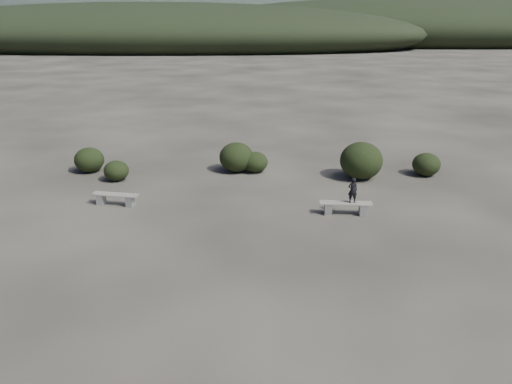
{
  "coord_description": "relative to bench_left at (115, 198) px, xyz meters",
  "views": [
    {
      "loc": [
        0.71,
        -11.02,
        6.27
      ],
      "look_at": [
        0.18,
        3.5,
        1.1
      ],
      "focal_mm": 35.0,
      "sensor_mm": 36.0,
      "label": 1
    }
  ],
  "objects": [
    {
      "name": "shrub_c",
      "position": [
        4.71,
        4.07,
        0.18
      ],
      "size": [
        1.08,
        1.08,
        0.87
      ],
      "primitive_type": "ellipsoid",
      "color": "black",
      "rests_on": "ground"
    },
    {
      "name": "bench_right",
      "position": [
        7.9,
        -0.59,
        0.01
      ],
      "size": [
        1.73,
        0.41,
        0.43
      ],
      "rotation": [
        0.0,
        0.0,
        -0.03
      ],
      "color": "slate",
      "rests_on": "ground"
    },
    {
      "name": "bench_left",
      "position": [
        0.0,
        0.0,
        0.0
      ],
      "size": [
        1.68,
        0.59,
        0.41
      ],
      "rotation": [
        0.0,
        0.0,
        -0.16
      ],
      "color": "slate",
      "rests_on": "ground"
    },
    {
      "name": "seated_person",
      "position": [
        8.09,
        -0.59,
        0.61
      ],
      "size": [
        0.34,
        0.25,
        0.86
      ],
      "primitive_type": "imported",
      "rotation": [
        0.0,
        0.0,
        3.28
      ],
      "color": "black",
      "rests_on": "bench_right"
    },
    {
      "name": "shrub_b",
      "position": [
        3.92,
        4.14,
        0.37
      ],
      "size": [
        1.45,
        1.45,
        1.24
      ],
      "primitive_type": "ellipsoid",
      "color": "black",
      "rests_on": "ground"
    },
    {
      "name": "shrub_e",
      "position": [
        11.78,
        3.86,
        0.22
      ],
      "size": [
        1.13,
        1.13,
        0.94
      ],
      "primitive_type": "ellipsoid",
      "color": "black",
      "rests_on": "ground"
    },
    {
      "name": "ground",
      "position": [
        4.78,
        -5.06,
        -0.25
      ],
      "size": [
        1200.0,
        1200.0,
        0.0
      ],
      "primitive_type": "plane",
      "color": "#29251F",
      "rests_on": "ground"
    },
    {
      "name": "shrub_f",
      "position": [
        -2.27,
        3.86,
        0.27
      ],
      "size": [
        1.23,
        1.23,
        1.04
      ],
      "primitive_type": "ellipsoid",
      "color": "black",
      "rests_on": "ground"
    },
    {
      "name": "shrub_d",
      "position": [
        9.02,
        3.36,
        0.5
      ],
      "size": [
        1.71,
        1.71,
        1.5
      ],
      "primitive_type": "ellipsoid",
      "color": "black",
      "rests_on": "ground"
    },
    {
      "name": "shrub_a",
      "position": [
        -0.78,
        2.73,
        0.16
      ],
      "size": [
        0.99,
        0.99,
        0.81
      ],
      "primitive_type": "ellipsoid",
      "color": "black",
      "rests_on": "ground"
    },
    {
      "name": "mountain_ridges",
      "position": [
        -2.7,
        334.0,
        10.59
      ],
      "size": [
        500.0,
        400.0,
        56.0
      ],
      "color": "black",
      "rests_on": "ground"
    }
  ]
}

